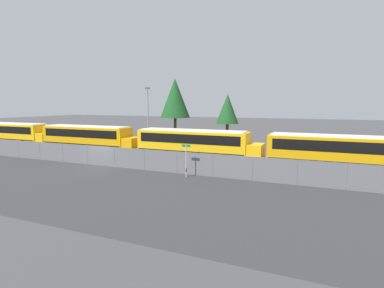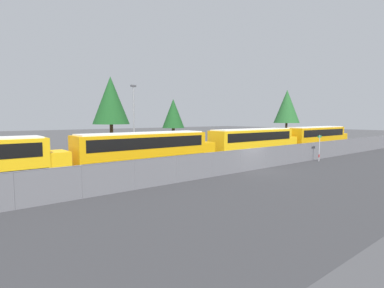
{
  "view_description": "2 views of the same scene",
  "coord_description": "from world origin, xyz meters",
  "px_view_note": "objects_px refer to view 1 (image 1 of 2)",
  "views": [
    {
      "loc": [
        18.33,
        -21.72,
        5.67
      ],
      "look_at": [
        6.85,
        5.38,
        1.71
      ],
      "focal_mm": 28.0,
      "sensor_mm": 36.0,
      "label": 1
    },
    {
      "loc": [
        -19.26,
        -15.77,
        4.27
      ],
      "look_at": [
        -1.26,
        6.43,
        1.8
      ],
      "focal_mm": 28.0,
      "sensor_mm": 36.0,
      "label": 2
    }
  ],
  "objects_px": {
    "school_bus_0": "(13,132)",
    "school_bus_2": "(195,142)",
    "street_sign": "(186,159)",
    "tree_2": "(175,98)",
    "school_bus_1": "(89,136)",
    "school_bus_3": "(343,151)",
    "light_pole": "(148,114)",
    "tree_0": "(227,109)"
  },
  "relations": [
    {
      "from": "school_bus_0",
      "to": "street_sign",
      "type": "height_order",
      "value": "school_bus_0"
    },
    {
      "from": "school_bus_0",
      "to": "tree_2",
      "type": "relative_size",
      "value": 1.33
    },
    {
      "from": "school_bus_1",
      "to": "street_sign",
      "type": "height_order",
      "value": "school_bus_1"
    },
    {
      "from": "school_bus_3",
      "to": "light_pole",
      "type": "bearing_deg",
      "value": 160.1
    },
    {
      "from": "school_bus_1",
      "to": "school_bus_0",
      "type": "bearing_deg",
      "value": 179.46
    },
    {
      "from": "school_bus_2",
      "to": "light_pole",
      "type": "distance_m",
      "value": 13.6
    },
    {
      "from": "school_bus_1",
      "to": "tree_0",
      "type": "distance_m",
      "value": 19.32
    },
    {
      "from": "school_bus_2",
      "to": "tree_0",
      "type": "bearing_deg",
      "value": 93.37
    },
    {
      "from": "school_bus_2",
      "to": "street_sign",
      "type": "bearing_deg",
      "value": -73.14
    },
    {
      "from": "school_bus_3",
      "to": "light_pole",
      "type": "relative_size",
      "value": 1.62
    },
    {
      "from": "street_sign",
      "to": "tree_2",
      "type": "xyz_separation_m",
      "value": [
        -11.82,
        22.16,
        5.15
      ]
    },
    {
      "from": "street_sign",
      "to": "light_pole",
      "type": "distance_m",
      "value": 19.58
    },
    {
      "from": "school_bus_3",
      "to": "street_sign",
      "type": "xyz_separation_m",
      "value": [
        -11.26,
        -6.29,
        -0.46
      ]
    },
    {
      "from": "school_bus_1",
      "to": "light_pole",
      "type": "relative_size",
      "value": 1.62
    },
    {
      "from": "school_bus_3",
      "to": "light_pole",
      "type": "distance_m",
      "value": 25.3
    },
    {
      "from": "street_sign",
      "to": "tree_2",
      "type": "distance_m",
      "value": 25.64
    },
    {
      "from": "school_bus_1",
      "to": "school_bus_2",
      "type": "bearing_deg",
      "value": -0.73
    },
    {
      "from": "school_bus_0",
      "to": "tree_0",
      "type": "height_order",
      "value": "tree_0"
    },
    {
      "from": "school_bus_0",
      "to": "tree_0",
      "type": "bearing_deg",
      "value": 28.44
    },
    {
      "from": "school_bus_3",
      "to": "light_pole",
      "type": "xyz_separation_m",
      "value": [
        -23.67,
        8.57,
        2.47
      ]
    },
    {
      "from": "school_bus_0",
      "to": "school_bus_1",
      "type": "distance_m",
      "value": 13.13
    },
    {
      "from": "school_bus_0",
      "to": "school_bus_2",
      "type": "relative_size",
      "value": 1.0
    },
    {
      "from": "school_bus_0",
      "to": "school_bus_2",
      "type": "height_order",
      "value": "same"
    },
    {
      "from": "light_pole",
      "to": "tree_2",
      "type": "distance_m",
      "value": 7.65
    },
    {
      "from": "street_sign",
      "to": "light_pole",
      "type": "height_order",
      "value": "light_pole"
    },
    {
      "from": "tree_2",
      "to": "street_sign",
      "type": "bearing_deg",
      "value": -61.93
    },
    {
      "from": "light_pole",
      "to": "street_sign",
      "type": "bearing_deg",
      "value": -50.14
    },
    {
      "from": "school_bus_2",
      "to": "light_pole",
      "type": "relative_size",
      "value": 1.62
    },
    {
      "from": "school_bus_2",
      "to": "tree_2",
      "type": "relative_size",
      "value": 1.33
    },
    {
      "from": "light_pole",
      "to": "school_bus_0",
      "type": "bearing_deg",
      "value": -153.73
    },
    {
      "from": "school_bus_2",
      "to": "tree_2",
      "type": "xyz_separation_m",
      "value": [
        -9.85,
        15.65,
        4.69
      ]
    },
    {
      "from": "school_bus_0",
      "to": "tree_2",
      "type": "bearing_deg",
      "value": 42.23
    },
    {
      "from": "tree_0",
      "to": "school_bus_2",
      "type": "bearing_deg",
      "value": -86.63
    },
    {
      "from": "street_sign",
      "to": "tree_0",
      "type": "relative_size",
      "value": 0.37
    },
    {
      "from": "school_bus_1",
      "to": "tree_2",
      "type": "height_order",
      "value": "tree_2"
    },
    {
      "from": "school_bus_3",
      "to": "tree_2",
      "type": "distance_m",
      "value": 28.4
    },
    {
      "from": "school_bus_2",
      "to": "tree_2",
      "type": "bearing_deg",
      "value": 122.17
    },
    {
      "from": "light_pole",
      "to": "tree_0",
      "type": "bearing_deg",
      "value": 31.94
    },
    {
      "from": "school_bus_3",
      "to": "tree_0",
      "type": "height_order",
      "value": "tree_0"
    },
    {
      "from": "school_bus_0",
      "to": "light_pole",
      "type": "xyz_separation_m",
      "value": [
        16.33,
        8.06,
        2.47
      ]
    },
    {
      "from": "school_bus_0",
      "to": "school_bus_2",
      "type": "xyz_separation_m",
      "value": [
        26.76,
        -0.3,
        0.0
      ]
    },
    {
      "from": "school_bus_0",
      "to": "street_sign",
      "type": "relative_size",
      "value": 4.9
    }
  ]
}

